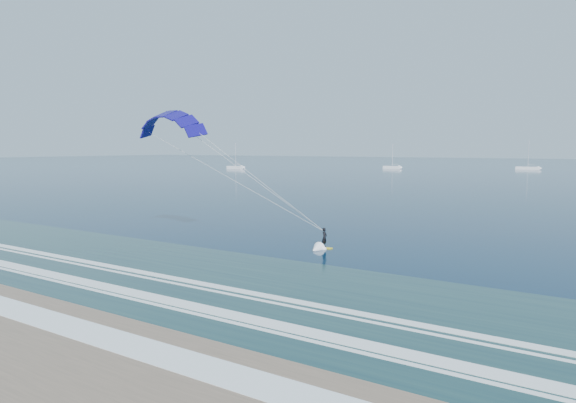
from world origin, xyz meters
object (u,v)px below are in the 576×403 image
at_px(kitesurfer_rig, 242,171).
at_px(sailboat_0, 236,167).
at_px(sailboat_2, 528,168).
at_px(sailboat_1, 392,167).

xyz_separation_m(kitesurfer_rig, sailboat_0, (-109.37, 136.59, -6.39)).
distance_m(kitesurfer_rig, sailboat_2, 196.92).
relative_size(sailboat_0, sailboat_1, 1.05).
bearing_deg(sailboat_0, sailboat_2, 29.36).
bearing_deg(sailboat_2, sailboat_0, -150.64).
bearing_deg(kitesurfer_rig, sailboat_2, 90.68).
bearing_deg(sailboat_1, sailboat_2, 24.43).
bearing_deg(sailboat_0, sailboat_1, 33.41).
xyz_separation_m(sailboat_0, sailboat_1, (56.49, 37.26, -0.00)).
xyz_separation_m(sailboat_0, sailboat_2, (107.04, 60.22, 0.01)).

